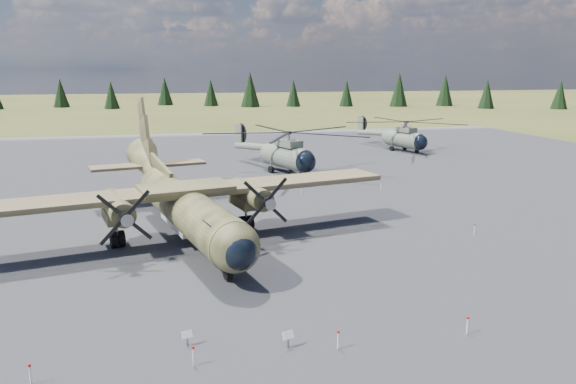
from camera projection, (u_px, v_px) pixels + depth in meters
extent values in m
plane|color=brown|center=(243.00, 253.00, 35.98)|extent=(500.00, 500.00, 0.00)
cube|color=slate|center=(224.00, 214.00, 45.49)|extent=(120.00, 120.00, 0.04)
cylinder|color=#33371D|center=(188.00, 209.00, 37.62)|extent=(6.65, 18.36, 2.83)
sphere|color=#33371D|center=(235.00, 247.00, 29.60)|extent=(3.30, 3.30, 2.77)
sphere|color=black|center=(238.00, 251.00, 29.12)|extent=(2.42, 2.42, 2.04)
cube|color=black|center=(224.00, 226.00, 30.86)|extent=(2.32, 2.01, 0.56)
cone|color=#33371D|center=(150.00, 167.00, 47.90)|extent=(4.19, 7.37, 4.25)
cube|color=#A6A9AC|center=(185.00, 222.00, 38.76)|extent=(3.17, 6.33, 0.50)
cube|color=#2F361C|center=(185.00, 191.00, 37.81)|extent=(29.35, 9.61, 0.35)
cube|color=#33371D|center=(185.00, 188.00, 37.77)|extent=(6.70, 4.85, 0.35)
cylinder|color=#33371D|center=(117.00, 207.00, 35.76)|extent=(2.60, 5.45, 1.51)
cube|color=#33371D|center=(116.00, 214.00, 36.61)|extent=(2.21, 3.68, 0.81)
cone|color=gray|center=(126.00, 219.00, 32.86)|extent=(0.94, 1.05, 0.77)
cylinder|color=black|center=(118.00, 239.00, 36.98)|extent=(1.11, 1.28, 1.11)
cylinder|color=#33371D|center=(250.00, 194.00, 39.57)|extent=(2.60, 5.45, 1.51)
cube|color=#33371D|center=(246.00, 200.00, 40.42)|extent=(2.21, 3.68, 0.81)
cone|color=gray|center=(268.00, 203.00, 36.67)|extent=(0.94, 1.05, 0.77)
cylinder|color=black|center=(246.00, 223.00, 40.79)|extent=(1.11, 1.28, 1.11)
cube|color=#33371D|center=(159.00, 166.00, 44.39)|extent=(1.91, 7.51, 1.70)
cube|color=#2F361C|center=(148.00, 165.00, 48.34)|extent=(9.95, 4.24, 0.22)
cylinder|color=gray|center=(227.00, 259.00, 30.89)|extent=(0.17, 0.17, 0.91)
cylinder|color=black|center=(228.00, 272.00, 31.04)|extent=(0.55, 1.00, 0.94)
cylinder|color=#67685A|center=(287.00, 157.00, 62.94)|extent=(4.87, 7.66, 2.51)
sphere|color=black|center=(305.00, 162.00, 60.00)|extent=(2.97, 2.97, 2.31)
sphere|color=#67685A|center=(270.00, 153.00, 65.89)|extent=(2.97, 2.97, 2.31)
cube|color=#67685A|center=(289.00, 143.00, 62.27)|extent=(2.72, 3.61, 0.75)
cylinder|color=gray|center=(289.00, 137.00, 62.10)|extent=(0.46, 0.46, 1.00)
cylinder|color=#67685A|center=(254.00, 147.00, 68.89)|extent=(3.77, 8.34, 1.44)
cube|color=#67685A|center=(239.00, 134.00, 71.69)|extent=(0.70, 1.40, 2.41)
cylinder|color=black|center=(241.00, 133.00, 71.88)|extent=(0.96, 2.47, 2.61)
cylinder|color=black|center=(302.00, 174.00, 60.79)|extent=(0.50, 0.74, 0.68)
cylinder|color=black|center=(271.00, 170.00, 63.50)|extent=(0.56, 0.86, 0.80)
cylinder|color=gray|center=(271.00, 165.00, 63.39)|extent=(0.18, 0.18, 1.46)
cylinder|color=black|center=(291.00, 167.00, 64.96)|extent=(0.56, 0.86, 0.80)
cylinder|color=gray|center=(291.00, 163.00, 64.85)|extent=(0.18, 0.18, 1.46)
cylinder|color=#67685A|center=(404.00, 140.00, 80.06)|extent=(4.12, 6.94, 2.28)
sphere|color=black|center=(420.00, 142.00, 77.30)|extent=(2.62, 2.62, 2.10)
sphere|color=#67685A|center=(389.00, 137.00, 82.83)|extent=(2.62, 2.62, 2.10)
cube|color=#67685A|center=(406.00, 130.00, 79.44)|extent=(2.34, 3.24, 0.68)
cylinder|color=gray|center=(406.00, 125.00, 79.30)|extent=(0.41, 0.41, 0.91)
cylinder|color=#67685A|center=(374.00, 133.00, 85.65)|extent=(3.03, 7.66, 1.30)
cube|color=#67685A|center=(361.00, 124.00, 88.29)|extent=(0.57, 1.28, 2.19)
cylinder|color=black|center=(362.00, 123.00, 88.45)|extent=(0.75, 2.28, 2.37)
cylinder|color=black|center=(417.00, 151.00, 78.04)|extent=(0.43, 0.67, 0.62)
cylinder|color=black|center=(392.00, 148.00, 80.66)|extent=(0.48, 0.78, 0.73)
cylinder|color=gray|center=(392.00, 145.00, 80.56)|extent=(0.16, 0.16, 1.32)
cylinder|color=black|center=(405.00, 147.00, 81.88)|extent=(0.48, 0.78, 0.73)
cylinder|color=gray|center=(405.00, 144.00, 81.77)|extent=(0.16, 0.16, 1.32)
cube|color=gray|center=(187.00, 340.00, 23.82)|extent=(0.10, 0.10, 0.56)
cube|color=white|center=(187.00, 334.00, 23.72)|extent=(0.48, 0.30, 0.31)
cube|color=gray|center=(288.00, 341.00, 23.65)|extent=(0.11, 0.11, 0.61)
cube|color=white|center=(288.00, 335.00, 23.54)|extent=(0.53, 0.34, 0.35)
cylinder|color=white|center=(30.00, 375.00, 20.84)|extent=(0.07, 0.07, 0.80)
cylinder|color=#B11215|center=(29.00, 365.00, 20.75)|extent=(0.12, 0.12, 0.10)
cylinder|color=white|center=(193.00, 357.00, 22.16)|extent=(0.07, 0.07, 0.80)
cylinder|color=#B11215|center=(193.00, 347.00, 22.08)|extent=(0.12, 0.12, 0.10)
cylinder|color=white|center=(338.00, 341.00, 23.49)|extent=(0.07, 0.07, 0.80)
cylinder|color=#B11215|center=(338.00, 332.00, 23.40)|extent=(0.12, 0.12, 0.10)
cylinder|color=white|center=(467.00, 326.00, 24.81)|extent=(0.07, 0.07, 0.80)
cylinder|color=#B11215|center=(468.00, 318.00, 24.73)|extent=(0.12, 0.12, 0.10)
cylinder|color=white|center=(28.00, 203.00, 47.58)|extent=(0.07, 0.07, 0.80)
cylinder|color=#B11215|center=(27.00, 199.00, 47.49)|extent=(0.12, 0.12, 0.10)
cylinder|color=white|center=(126.00, 198.00, 49.35)|extent=(0.07, 0.07, 0.80)
cylinder|color=#B11215|center=(125.00, 194.00, 49.26)|extent=(0.12, 0.12, 0.10)
cylinder|color=white|center=(217.00, 194.00, 51.11)|extent=(0.07, 0.07, 0.80)
cylinder|color=#B11215|center=(216.00, 190.00, 51.03)|extent=(0.12, 0.12, 0.10)
cylinder|color=white|center=(301.00, 190.00, 52.88)|extent=(0.07, 0.07, 0.80)
cylinder|color=#B11215|center=(301.00, 186.00, 52.80)|extent=(0.12, 0.12, 0.10)
cylinder|color=white|center=(381.00, 186.00, 54.65)|extent=(0.07, 0.07, 0.80)
cylinder|color=#B11215|center=(381.00, 182.00, 54.56)|extent=(0.12, 0.12, 0.10)
cylinder|color=white|center=(475.00, 230.00, 39.54)|extent=(0.07, 0.07, 0.80)
cylinder|color=#B11215|center=(475.00, 225.00, 39.45)|extent=(0.12, 0.12, 0.10)
cone|color=black|center=(560.00, 94.00, 165.15)|extent=(4.78, 4.78, 8.53)
cone|color=black|center=(487.00, 94.00, 167.62)|extent=(4.88, 4.88, 8.71)
cone|color=black|center=(445.00, 90.00, 179.76)|extent=(5.56, 5.56, 9.94)
cone|color=black|center=(399.00, 89.00, 176.73)|extent=(5.93, 5.93, 10.59)
cone|color=black|center=(347.00, 93.00, 177.51)|extent=(4.60, 4.60, 8.22)
cone|color=black|center=(293.00, 93.00, 176.86)|extent=(4.63, 4.63, 8.26)
cone|color=black|center=(250.00, 89.00, 174.41)|extent=(6.01, 6.01, 10.74)
cone|color=black|center=(211.00, 93.00, 179.53)|extent=(4.67, 4.67, 8.33)
cone|color=black|center=(165.00, 91.00, 183.73)|extent=(5.05, 5.05, 9.01)
cone|color=black|center=(111.00, 95.00, 166.49)|extent=(4.53, 4.53, 8.09)
cone|color=black|center=(61.00, 93.00, 172.74)|extent=(4.90, 4.90, 8.75)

